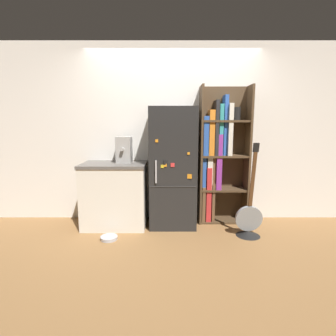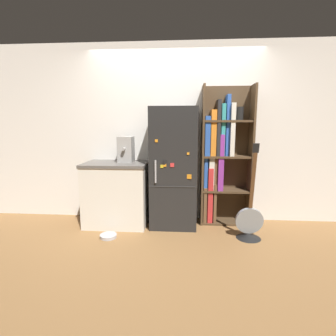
{
  "view_description": "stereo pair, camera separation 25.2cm",
  "coord_description": "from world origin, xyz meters",
  "px_view_note": "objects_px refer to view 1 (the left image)",
  "views": [
    {
      "loc": [
        -0.07,
        -3.46,
        1.43
      ],
      "look_at": [
        -0.08,
        0.15,
        0.83
      ],
      "focal_mm": 28.0,
      "sensor_mm": 36.0,
      "label": 1
    },
    {
      "loc": [
        0.18,
        -3.45,
        1.43
      ],
      "look_at": [
        -0.08,
        0.15,
        0.83
      ],
      "focal_mm": 28.0,
      "sensor_mm": 36.0,
      "label": 2
    }
  ],
  "objects_px": {
    "refrigerator": "(174,168)",
    "bookshelf": "(219,157)",
    "pet_bowl": "(110,237)",
    "espresso_machine": "(125,150)",
    "guitar": "(250,223)"
  },
  "relations": [
    {
      "from": "refrigerator",
      "to": "espresso_machine",
      "type": "xyz_separation_m",
      "value": [
        -0.68,
        0.03,
        0.25
      ]
    },
    {
      "from": "refrigerator",
      "to": "pet_bowl",
      "type": "relative_size",
      "value": 7.79
    },
    {
      "from": "refrigerator",
      "to": "guitar",
      "type": "bearing_deg",
      "value": -22.61
    },
    {
      "from": "bookshelf",
      "to": "guitar",
      "type": "relative_size",
      "value": 1.61
    },
    {
      "from": "refrigerator",
      "to": "espresso_machine",
      "type": "bearing_deg",
      "value": 177.25
    },
    {
      "from": "refrigerator",
      "to": "bookshelf",
      "type": "bearing_deg",
      "value": 12.45
    },
    {
      "from": "refrigerator",
      "to": "bookshelf",
      "type": "relative_size",
      "value": 0.85
    },
    {
      "from": "espresso_machine",
      "to": "guitar",
      "type": "xyz_separation_m",
      "value": [
        1.66,
        -0.44,
        -0.91
      ]
    },
    {
      "from": "bookshelf",
      "to": "guitar",
      "type": "height_order",
      "value": "bookshelf"
    },
    {
      "from": "espresso_machine",
      "to": "pet_bowl",
      "type": "distance_m",
      "value": 1.2
    },
    {
      "from": "bookshelf",
      "to": "pet_bowl",
      "type": "distance_m",
      "value": 1.88
    },
    {
      "from": "guitar",
      "to": "pet_bowl",
      "type": "bearing_deg",
      "value": -176.42
    },
    {
      "from": "guitar",
      "to": "bookshelf",
      "type": "bearing_deg",
      "value": 119.59
    },
    {
      "from": "pet_bowl",
      "to": "refrigerator",
      "type": "bearing_deg",
      "value": 32.56
    },
    {
      "from": "espresso_machine",
      "to": "refrigerator",
      "type": "bearing_deg",
      "value": -2.75
    }
  ]
}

